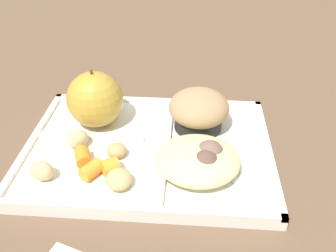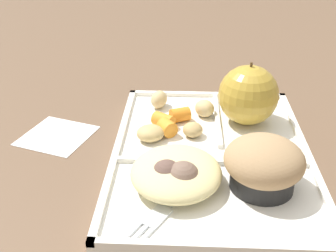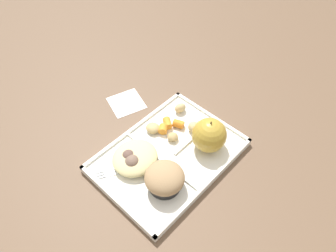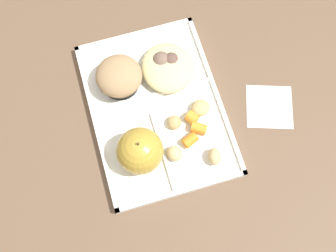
{
  "view_description": "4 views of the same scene",
  "coord_description": "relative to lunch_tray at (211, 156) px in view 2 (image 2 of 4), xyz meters",
  "views": [
    {
      "loc": [
        0.06,
        -0.41,
        0.35
      ],
      "look_at": [
        0.03,
        -0.0,
        0.05
      ],
      "focal_mm": 39.16,
      "sensor_mm": 36.0,
      "label": 1
    },
    {
      "loc": [
        0.48,
        -0.03,
        0.32
      ],
      "look_at": [
        -0.04,
        -0.06,
        0.03
      ],
      "focal_mm": 46.2,
      "sensor_mm": 36.0,
      "label": 2
    },
    {
      "loc": [
        0.33,
        0.31,
        0.66
      ],
      "look_at": [
        -0.05,
        -0.04,
        0.05
      ],
      "focal_mm": 34.02,
      "sensor_mm": 36.0,
      "label": 3
    },
    {
      "loc": [
        -0.28,
        0.06,
        0.75
      ],
      "look_at": [
        -0.05,
        -0.01,
        0.03
      ],
      "focal_mm": 42.81,
      "sensor_mm": 36.0,
      "label": 4
    }
  ],
  "objects": [
    {
      "name": "potato_chunk_wedge",
      "position": [
        -0.13,
        -0.08,
        0.02
      ],
      "size": [
        0.04,
        0.03,
        0.03
      ],
      "primitive_type": "ellipsoid",
      "rotation": [
        0.0,
        0.0,
        1.31
      ],
      "color": "tan",
      "rests_on": "lunch_tray"
    },
    {
      "name": "carrot_slice_large",
      "position": [
        -0.07,
        -0.07,
        0.02
      ],
      "size": [
        0.03,
        0.04,
        0.02
      ],
      "primitive_type": "cylinder",
      "rotation": [
        0.0,
        1.57,
        0.98
      ],
      "color": "orange",
      "rests_on": "lunch_tray"
    },
    {
      "name": "carrot_slice_tilted",
      "position": [
        -0.08,
        -0.04,
        0.02
      ],
      "size": [
        0.03,
        0.03,
        0.02
      ],
      "primitive_type": "cylinder",
      "rotation": [
        0.0,
        1.57,
        1.96
      ],
      "color": "orange",
      "rests_on": "lunch_tray"
    },
    {
      "name": "potato_chunk_browned",
      "position": [
        -0.04,
        -0.02,
        0.02
      ],
      "size": [
        0.03,
        0.03,
        0.02
      ],
      "primitive_type": "ellipsoid",
      "rotation": [
        0.0,
        0.0,
        4.58
      ],
      "color": "tan",
      "rests_on": "lunch_tray"
    },
    {
      "name": "meatball_back",
      "position": [
        0.09,
        -0.04,
        0.03
      ],
      "size": [
        0.04,
        0.04,
        0.04
      ],
      "primitive_type": "sphere",
      "color": "#755B4C",
      "rests_on": "lunch_tray"
    },
    {
      "name": "lunch_tray",
      "position": [
        0.0,
        0.0,
        0.0
      ],
      "size": [
        0.35,
        0.25,
        0.02
      ],
      "color": "white",
      "rests_on": "ground"
    },
    {
      "name": "egg_noodle_pile",
      "position": [
        0.07,
        -0.04,
        0.02
      ],
      "size": [
        0.11,
        0.11,
        0.03
      ],
      "primitive_type": "ellipsoid",
      "color": "beige",
      "rests_on": "lunch_tray"
    },
    {
      "name": "plastic_fork",
      "position": [
        0.1,
        -0.05,
        0.01
      ],
      "size": [
        0.15,
        0.09,
        0.0
      ],
      "color": "silver",
      "rests_on": "lunch_tray"
    },
    {
      "name": "ground",
      "position": [
        0.0,
        -0.0,
        -0.01
      ],
      "size": [
        6.0,
        6.0,
        0.0
      ],
      "primitive_type": "plane",
      "color": "brown"
    },
    {
      "name": "paper_napkin",
      "position": [
        -0.06,
        -0.22,
        -0.01
      ],
      "size": [
        0.12,
        0.12,
        0.0
      ],
      "primitive_type": "cube",
      "rotation": [
        0.0,
        0.0,
        -0.32
      ],
      "color": "white",
      "rests_on": "ground"
    },
    {
      "name": "meatball_center",
      "position": [
        0.08,
        -0.05,
        0.03
      ],
      "size": [
        0.04,
        0.04,
        0.04
      ],
      "primitive_type": "sphere",
      "color": "brown",
      "rests_on": "lunch_tray"
    },
    {
      "name": "green_apple",
      "position": [
        -0.09,
        0.05,
        0.05
      ],
      "size": [
        0.09,
        0.09,
        0.09
      ],
      "color": "#B79333",
      "rests_on": "lunch_tray"
    },
    {
      "name": "bran_muffin",
      "position": [
        0.07,
        0.05,
        0.04
      ],
      "size": [
        0.09,
        0.09,
        0.06
      ],
      "color": "black",
      "rests_on": "lunch_tray"
    },
    {
      "name": "potato_chunk_golden",
      "position": [
        -0.1,
        -0.01,
        0.02
      ],
      "size": [
        0.04,
        0.04,
        0.03
      ],
      "primitive_type": "ellipsoid",
      "rotation": [
        0.0,
        0.0,
        5.31
      ],
      "color": "tan",
      "rests_on": "lunch_tray"
    },
    {
      "name": "potato_chunk_large",
      "position": [
        -0.03,
        -0.08,
        0.02
      ],
      "size": [
        0.04,
        0.04,
        0.02
      ],
      "primitive_type": "ellipsoid",
      "rotation": [
        0.0,
        0.0,
        1.75
      ],
      "color": "tan",
      "rests_on": "lunch_tray"
    },
    {
      "name": "carrot_slice_edge",
      "position": [
        -0.04,
        -0.06,
        0.02
      ],
      "size": [
        0.03,
        0.03,
        0.02
      ],
      "primitive_type": "cylinder",
      "rotation": [
        0.0,
        1.57,
        0.6
      ],
      "color": "orange",
      "rests_on": "lunch_tray"
    }
  ]
}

